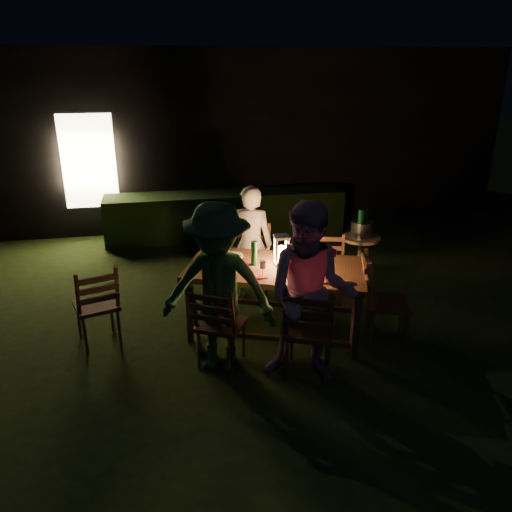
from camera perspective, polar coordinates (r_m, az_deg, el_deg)
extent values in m
plane|color=black|center=(5.84, 6.71, -9.20)|extent=(40.00, 40.00, 0.00)
cube|color=black|center=(11.17, -2.74, 14.35)|extent=(10.00, 4.00, 3.20)
cube|color=#FFE5B2|center=(9.20, -18.57, 10.21)|extent=(0.90, 0.06, 1.60)
cube|color=black|center=(8.97, -3.45, 4.74)|extent=(4.20, 0.70, 0.80)
cube|color=#432516|center=(5.58, 2.31, -1.50)|extent=(2.20, 1.64, 0.06)
cube|color=#432516|center=(5.59, -7.61, -6.45)|extent=(0.07, 0.07, 0.73)
cube|color=#432516|center=(6.29, -5.37, -3.09)|extent=(0.07, 0.07, 0.73)
cube|color=#432516|center=(5.36, 11.28, -8.04)|extent=(0.07, 0.07, 0.73)
cube|color=#432516|center=(6.08, 11.29, -4.33)|extent=(0.07, 0.07, 0.73)
cube|color=#432516|center=(5.14, -4.00, -7.80)|extent=(0.59, 0.59, 0.04)
cube|color=#432516|center=(4.86, -4.94, -5.92)|extent=(0.46, 0.35, 0.52)
cube|color=#432516|center=(5.00, 6.14, -8.42)|extent=(0.61, 0.60, 0.04)
cube|color=#432516|center=(4.68, 6.02, -6.45)|extent=(0.49, 0.33, 0.55)
cube|color=#432516|center=(6.45, -0.71, -1.29)|extent=(0.59, 0.58, 0.04)
cube|color=#432516|center=(6.53, -0.36, 1.74)|extent=(0.48, 0.32, 0.54)
cube|color=#432516|center=(6.36, 8.17, -2.26)|extent=(0.51, 0.50, 0.04)
cube|color=#432516|center=(6.43, 8.22, 0.56)|extent=(0.44, 0.25, 0.49)
cube|color=#432516|center=(5.68, 14.89, -5.19)|extent=(0.57, 0.59, 0.04)
cube|color=#432516|center=(5.53, 13.08, -2.32)|extent=(0.29, 0.50, 0.56)
cube|color=#432516|center=(5.77, -17.77, -5.43)|extent=(0.55, 0.54, 0.04)
cube|color=#432516|center=(5.48, -17.69, -3.60)|extent=(0.47, 0.28, 0.52)
imported|color=#EEE6CA|center=(6.41, -0.60, 1.41)|extent=(0.66, 0.55, 1.54)
imported|color=#C789A3|center=(4.75, 6.27, -4.42)|extent=(1.07, 0.96, 1.80)
imported|color=#2F5A2D|center=(4.89, -4.33, -3.83)|extent=(1.30, 1.03, 1.76)
cube|color=white|center=(5.60, 2.90, -0.90)|extent=(0.15, 0.15, 0.03)
cube|color=white|center=(5.49, 2.96, 2.20)|extent=(0.16, 0.16, 0.03)
cylinder|color=#FF9E3F|center=(5.56, 2.92, 0.20)|extent=(0.09, 0.09, 0.18)
cylinder|color=white|center=(5.86, -2.69, 0.06)|extent=(0.25, 0.25, 0.01)
cylinder|color=white|center=(5.46, -3.74, -1.59)|extent=(0.25, 0.25, 0.01)
cylinder|color=white|center=(5.73, 7.10, -0.61)|extent=(0.25, 0.25, 0.01)
cylinder|color=white|center=(5.32, 6.77, -2.35)|extent=(0.25, 0.25, 0.01)
cylinder|color=#0F471E|center=(5.55, -0.22, 0.32)|extent=(0.07, 0.07, 0.28)
cube|color=red|center=(5.29, 0.20, -2.33)|extent=(0.18, 0.14, 0.01)
cube|color=red|center=(5.24, 7.80, -2.79)|extent=(0.18, 0.14, 0.01)
cube|color=black|center=(5.41, -4.67, -1.89)|extent=(0.14, 0.07, 0.01)
cylinder|color=olive|center=(7.02, 11.93, 2.01)|extent=(0.52, 0.52, 0.04)
cylinder|color=olive|center=(7.14, 11.72, -0.59)|extent=(0.06, 0.06, 0.69)
cylinder|color=#A5A8AD|center=(6.98, 12.01, 3.02)|extent=(0.30, 0.30, 0.22)
cylinder|color=#0F471E|center=(6.91, 11.78, 3.29)|extent=(0.07, 0.07, 0.32)
cylinder|color=#0F471E|center=(7.02, 12.29, 3.53)|extent=(0.07, 0.07, 0.32)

